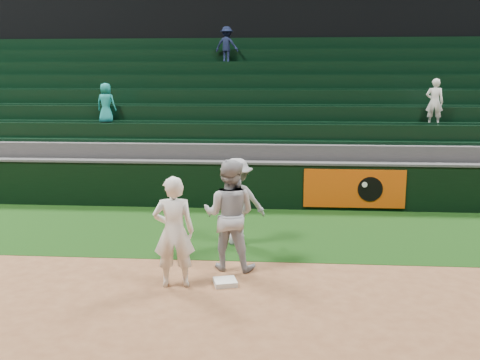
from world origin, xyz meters
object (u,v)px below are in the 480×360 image
at_px(first_base, 225,282).
at_px(baserunner, 229,215).
at_px(base_coach, 237,201).
at_px(first_baseman, 174,232).

relative_size(first_base, baserunner, 0.18).
distance_m(baserunner, base_coach, 1.47).
distance_m(first_base, baserunner, 1.25).
relative_size(baserunner, base_coach, 1.11).
bearing_deg(first_base, baserunner, 90.27).
bearing_deg(baserunner, first_baseman, 56.90).
distance_m(first_baseman, base_coach, 2.52).
relative_size(first_baseman, base_coach, 1.04).
xyz_separation_m(first_base, first_baseman, (-0.83, -0.11, 0.89)).
distance_m(first_base, base_coach, 2.43).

